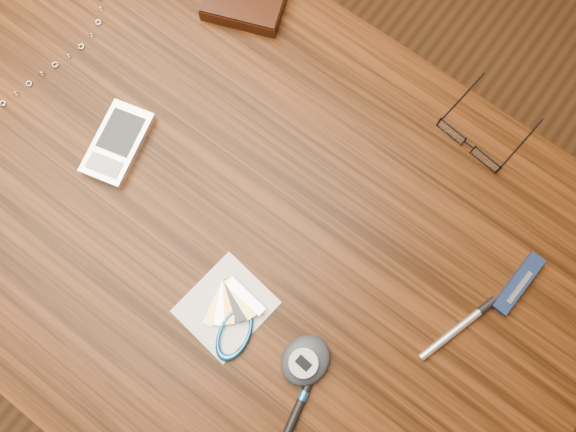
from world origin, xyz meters
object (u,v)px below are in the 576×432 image
Objects in this scene: silver_pen at (464,324)px; eyeglasses at (471,143)px; pocket_knife at (518,284)px; pedometer at (305,360)px; notepad_keys at (231,318)px; pda_phone at (118,143)px; desk at (240,234)px.

eyeglasses is at bearing 120.63° from silver_pen.
pocket_knife is at bearing 71.52° from silver_pen.
pedometer is at bearing -124.04° from pocket_knife.
notepad_keys is 0.30m from silver_pen.
pda_phone is 1.03× the size of silver_pen.
pedometer is at bearing -91.66° from eyeglasses.
eyeglasses is 0.99× the size of notepad_keys.
eyeglasses is 0.98× the size of silver_pen.
pocket_knife is at bearing 55.96° from pedometer.
eyeglasses is 0.40m from notepad_keys.
eyeglasses reaches higher than silver_pen.
pda_phone is 0.38m from pedometer.
pedometer reaches higher than silver_pen.
pocket_knife is (0.35, 0.15, 0.11)m from desk.
silver_pen is (0.14, 0.16, -0.01)m from pedometer.
pedometer reaches higher than eyeglasses.
silver_pen is at bearing 8.79° from pda_phone.
eyeglasses reaches higher than pda_phone.
desk is 8.03× the size of pda_phone.
notepad_keys is at bearing -172.21° from pedometer.
silver_pen is at bearing -108.48° from pocket_knife.
notepad_keys and pocket_knife have the same top height.
eyeglasses is 0.48m from pda_phone.
eyeglasses is at bearing 73.00° from notepad_keys.
pda_phone reaches higher than desk.
pda_phone is at bearing -163.10° from pocket_knife.
desk is 0.24m from pedometer.
pocket_knife is (0.15, -0.13, -0.00)m from eyeglasses.
eyeglasses reaches higher than desk.
pocket_knife is 0.76× the size of silver_pen.
pedometer is 0.21m from silver_pen.
desk is 0.40m from pocket_knife.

